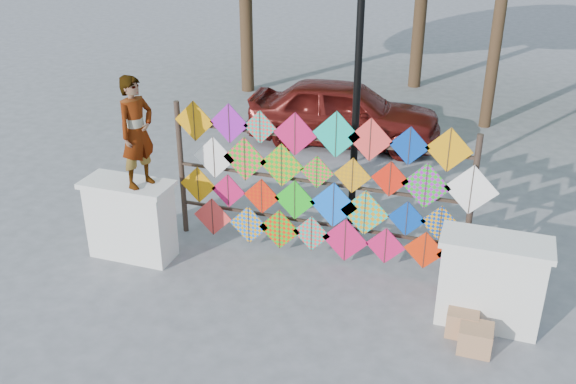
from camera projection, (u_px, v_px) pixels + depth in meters
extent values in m
plane|color=gray|center=(299.00, 279.00, 9.63)|extent=(80.00, 80.00, 0.00)
cube|color=silver|center=(131.00, 222.00, 9.99)|extent=(1.30, 0.55, 1.20)
cube|color=silver|center=(127.00, 185.00, 9.72)|extent=(1.40, 0.65, 0.08)
cube|color=silver|center=(490.00, 285.00, 8.41)|extent=(1.30, 0.55, 1.20)
cube|color=silver|center=(497.00, 242.00, 8.13)|extent=(1.40, 0.65, 0.08)
cylinder|color=#30231B|center=(181.00, 169.00, 10.49)|extent=(0.09, 0.09, 2.30)
cylinder|color=#30231B|center=(470.00, 210.00, 9.14)|extent=(0.09, 0.09, 2.30)
cube|color=#30231B|center=(315.00, 223.00, 10.07)|extent=(4.60, 0.04, 0.04)
cube|color=#30231B|center=(316.00, 182.00, 9.77)|extent=(4.60, 0.04, 0.04)
cube|color=#30231B|center=(317.00, 139.00, 9.48)|extent=(4.60, 0.04, 0.04)
cube|color=orange|center=(194.00, 121.00, 9.97)|extent=(0.67, 0.01, 0.67)
cube|color=#30231B|center=(194.00, 121.00, 9.96)|extent=(0.01, 0.01, 0.65)
cube|color=purple|center=(229.00, 123.00, 9.78)|extent=(0.64, 0.01, 0.64)
cube|color=#30231B|center=(229.00, 124.00, 9.77)|extent=(0.01, 0.01, 0.63)
cube|color=#EF3834|center=(260.00, 127.00, 9.64)|extent=(0.53, 0.01, 0.53)
cube|color=#30231B|center=(260.00, 127.00, 9.63)|extent=(0.01, 0.01, 0.52)
cube|color=#C0124C|center=(295.00, 134.00, 9.49)|extent=(0.68, 0.01, 0.68)
cube|color=#30231B|center=(295.00, 134.00, 9.48)|extent=(0.01, 0.01, 0.67)
cube|color=#0BB095|center=(336.00, 135.00, 9.28)|extent=(0.72, 0.01, 0.72)
cube|color=#30231B|center=(336.00, 135.00, 9.27)|extent=(0.01, 0.01, 0.71)
cube|color=#EF3834|center=(370.00, 140.00, 9.14)|extent=(0.66, 0.01, 0.66)
cube|color=#30231B|center=(370.00, 140.00, 9.13)|extent=(0.01, 0.01, 0.65)
cube|color=#063699|center=(410.00, 146.00, 8.99)|extent=(0.58, 0.01, 0.58)
cube|color=#30231B|center=(409.00, 146.00, 8.97)|extent=(0.01, 0.01, 0.57)
cube|color=orange|center=(449.00, 150.00, 8.82)|extent=(0.66, 0.01, 0.66)
cube|color=#30231B|center=(449.00, 150.00, 8.81)|extent=(0.01, 0.01, 0.65)
cube|color=white|center=(214.00, 158.00, 10.08)|extent=(0.70, 0.01, 0.70)
cube|color=#30231B|center=(214.00, 158.00, 10.07)|extent=(0.01, 0.01, 0.69)
cube|color=#16B616|center=(245.00, 159.00, 9.90)|extent=(0.73, 0.01, 0.73)
cube|color=#30231B|center=(245.00, 159.00, 9.89)|extent=(0.01, 0.01, 0.72)
cube|color=#16B616|center=(282.00, 165.00, 9.74)|extent=(0.71, 0.01, 0.71)
cube|color=#30231B|center=(281.00, 166.00, 9.73)|extent=(0.01, 0.01, 0.70)
cube|color=#EF3834|center=(317.00, 172.00, 9.59)|extent=(0.53, 0.01, 0.53)
cube|color=#30231B|center=(317.00, 172.00, 9.58)|extent=(0.01, 0.01, 0.52)
cube|color=orange|center=(352.00, 176.00, 9.42)|extent=(0.57, 0.01, 0.57)
cube|color=#30231B|center=(352.00, 176.00, 9.41)|extent=(0.01, 0.01, 0.56)
cube|color=red|center=(390.00, 179.00, 9.24)|extent=(0.55, 0.01, 0.55)
cube|color=#30231B|center=(390.00, 179.00, 9.23)|extent=(0.01, 0.01, 0.54)
cube|color=purple|center=(426.00, 186.00, 9.10)|extent=(0.71, 0.01, 0.71)
cube|color=#30231B|center=(426.00, 186.00, 9.09)|extent=(0.01, 0.01, 0.70)
cube|color=white|center=(471.00, 190.00, 8.91)|extent=(0.75, 0.01, 0.75)
cube|color=#30231B|center=(471.00, 190.00, 8.90)|extent=(0.01, 0.01, 0.74)
cube|color=orange|center=(198.00, 185.00, 10.34)|extent=(0.63, 0.01, 0.63)
cube|color=#30231B|center=(198.00, 185.00, 10.33)|extent=(0.01, 0.01, 0.62)
cube|color=#C0124C|center=(228.00, 191.00, 10.20)|extent=(0.58, 0.01, 0.58)
cube|color=#30231B|center=(228.00, 191.00, 10.19)|extent=(0.01, 0.01, 0.57)
cube|color=red|center=(262.00, 196.00, 10.03)|extent=(0.60, 0.01, 0.60)
cube|color=#30231B|center=(261.00, 197.00, 10.02)|extent=(0.01, 0.01, 0.59)
cube|color=#16B616|center=(295.00, 200.00, 9.86)|extent=(0.67, 0.01, 0.67)
cube|color=#30231B|center=(295.00, 200.00, 9.85)|extent=(0.01, 0.01, 0.66)
cube|color=blue|center=(333.00, 205.00, 9.68)|extent=(0.75, 0.01, 0.75)
cube|color=#30231B|center=(333.00, 205.00, 9.67)|extent=(0.01, 0.01, 0.74)
cube|color=#0BB095|center=(365.00, 213.00, 9.56)|extent=(0.75, 0.01, 0.75)
cube|color=#30231B|center=(365.00, 213.00, 9.55)|extent=(0.01, 0.01, 0.73)
cube|color=#063699|center=(407.00, 219.00, 9.37)|extent=(0.57, 0.01, 0.57)
cube|color=#30231B|center=(407.00, 219.00, 9.36)|extent=(0.01, 0.01, 0.56)
cube|color=orange|center=(440.00, 223.00, 9.22)|extent=(0.58, 0.01, 0.58)
cube|color=#30231B|center=(440.00, 224.00, 9.21)|extent=(0.01, 0.01, 0.57)
cube|color=#EF3834|center=(213.00, 217.00, 10.46)|extent=(0.67, 0.01, 0.67)
cube|color=#30231B|center=(212.00, 217.00, 10.45)|extent=(0.01, 0.01, 0.66)
cube|color=blue|center=(249.00, 225.00, 10.29)|extent=(0.67, 0.01, 0.67)
cube|color=#30231B|center=(249.00, 225.00, 10.28)|extent=(0.01, 0.01, 0.65)
cube|color=red|center=(280.00, 229.00, 10.13)|extent=(0.69, 0.01, 0.69)
cube|color=#30231B|center=(279.00, 230.00, 10.12)|extent=(0.01, 0.01, 0.68)
cube|color=#EF3834|center=(311.00, 234.00, 9.97)|extent=(0.61, 0.01, 0.61)
cube|color=#30231B|center=(311.00, 234.00, 9.96)|extent=(0.01, 0.01, 0.60)
cube|color=#C0124C|center=(345.00, 240.00, 9.82)|extent=(0.73, 0.01, 0.73)
cube|color=#30231B|center=(345.00, 241.00, 9.81)|extent=(0.01, 0.01, 0.72)
cube|color=#C0124C|center=(385.00, 246.00, 9.63)|extent=(0.61, 0.01, 0.61)
cube|color=#30231B|center=(385.00, 246.00, 9.61)|extent=(0.01, 0.01, 0.60)
cube|color=red|center=(425.00, 250.00, 9.44)|extent=(0.62, 0.01, 0.62)
cube|color=#30231B|center=(424.00, 251.00, 9.43)|extent=(0.01, 0.01, 0.61)
cube|color=#C0124C|center=(462.00, 258.00, 9.29)|extent=(0.73, 0.01, 0.73)
cube|color=#30231B|center=(462.00, 259.00, 9.28)|extent=(0.01, 0.01, 0.72)
cylinder|color=#42301C|center=(246.00, 23.00, 17.82)|extent=(0.36, 0.36, 3.85)
cylinder|color=#42301C|center=(420.00, 15.00, 18.15)|extent=(0.36, 0.36, 4.12)
cylinder|color=#42301C|center=(500.00, 12.00, 14.64)|extent=(0.28, 0.28, 5.50)
imported|color=#99999E|center=(137.00, 132.00, 9.26)|extent=(0.56, 0.70, 1.67)
imported|color=#4F100D|center=(344.00, 112.00, 14.48)|extent=(4.47, 2.12, 1.47)
cylinder|color=black|center=(356.00, 108.00, 10.35)|extent=(0.12, 0.12, 4.20)
cube|color=#AE7954|center=(462.00, 322.00, 8.37)|extent=(0.40, 0.36, 0.36)
cube|color=#AE7954|center=(475.00, 338.00, 8.07)|extent=(0.41, 0.38, 0.35)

